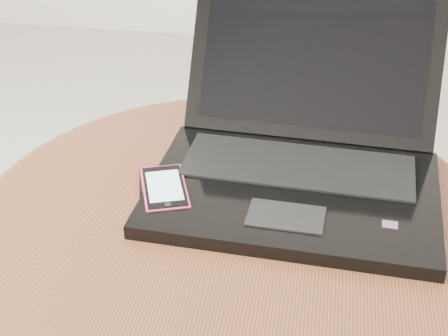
# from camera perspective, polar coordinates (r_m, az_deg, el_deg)

# --- Properties ---
(table) EXTENTS (0.69, 0.69, 0.55)m
(table) POSITION_cam_1_polar(r_m,az_deg,el_deg) (0.96, 0.66, -9.16)
(table) COLOR maroon
(table) RESTS_ON ground
(laptop) EXTENTS (0.39, 0.40, 0.22)m
(laptop) POSITION_cam_1_polar(r_m,az_deg,el_deg) (0.94, 6.29, 1.36)
(laptop) COLOR black
(laptop) RESTS_ON table
(phone_black) EXTENTS (0.09, 0.12, 0.01)m
(phone_black) POSITION_cam_1_polar(r_m,az_deg,el_deg) (0.92, -5.23, -1.74)
(phone_black) COLOR black
(phone_black) RESTS_ON table
(phone_pink) EXTENTS (0.09, 0.12, 0.01)m
(phone_pink) POSITION_cam_1_polar(r_m,az_deg,el_deg) (0.90, -4.98, -1.80)
(phone_pink) COLOR #ED3C6E
(phone_pink) RESTS_ON phone_black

